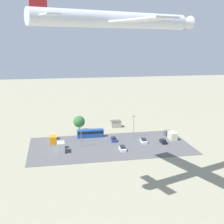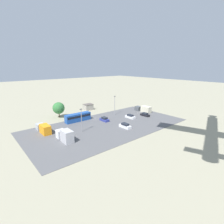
{
  "view_description": "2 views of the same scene",
  "coord_description": "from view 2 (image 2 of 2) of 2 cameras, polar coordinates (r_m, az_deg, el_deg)",
  "views": [
    {
      "loc": [
        19.35,
        115.39,
        36.61
      ],
      "look_at": [
        2.83,
        29.41,
        16.59
      ],
      "focal_mm": 50.0,
      "sensor_mm": 36.0,
      "label": 1
    },
    {
      "loc": [
        36.98,
        57.86,
        21.38
      ],
      "look_at": [
        -1.37,
        12.0,
        5.03
      ],
      "focal_mm": 28.0,
      "sensor_mm": 36.0,
      "label": 2
    }
  ],
  "objects": [
    {
      "name": "light_pole_lot_edge",
      "position": [
        75.18,
        0.88,
        2.45
      ],
      "size": [
        0.9,
        0.28,
        8.3
      ],
      "color": "gray",
      "rests_on": "ground"
    },
    {
      "name": "parked_car_0",
      "position": [
        67.9,
        -2.48,
        -2.43
      ],
      "size": [
        1.85,
        4.05,
        1.55
      ],
      "rotation": [
        0.0,
        0.0,
        3.14
      ],
      "color": "navy",
      "rests_on": "ground"
    },
    {
      "name": "bus",
      "position": [
        68.69,
        -11.07,
        -1.62
      ],
      "size": [
        10.19,
        2.49,
        3.06
      ],
      "rotation": [
        0.0,
        0.0,
        1.57
      ],
      "color": "#1E4C9E",
      "rests_on": "ground"
    },
    {
      "name": "parked_truck_0",
      "position": [
        60.71,
        -21.38,
        -5.04
      ],
      "size": [
        2.4,
        8.39,
        2.82
      ],
      "rotation": [
        0.0,
        0.0,
        3.14
      ],
      "color": "#ADB2B7",
      "rests_on": "ground"
    },
    {
      "name": "parked_truck_2",
      "position": [
        52.2,
        -15.04,
        -7.43
      ],
      "size": [
        2.46,
        7.24,
        3.49
      ],
      "rotation": [
        0.0,
        0.0,
        3.14
      ],
      "color": "silver",
      "rests_on": "ground"
    },
    {
      "name": "light_pole_lot_centre",
      "position": [
        56.91,
        -9.94,
        -2.34
      ],
      "size": [
        0.9,
        0.28,
        7.72
      ],
      "color": "gray",
      "rests_on": "ground"
    },
    {
      "name": "parking_lot_surface",
      "position": [
        63.11,
        -1.32,
        -4.47
      ],
      "size": [
        56.89,
        29.18,
        0.08
      ],
      "color": "#565659",
      "rests_on": "ground"
    },
    {
      "name": "parked_car_1",
      "position": [
        72.01,
        5.99,
        -1.48
      ],
      "size": [
        1.85,
        4.46,
        1.47
      ],
      "color": "silver",
      "rests_on": "ground"
    },
    {
      "name": "tree_near_shed",
      "position": [
        74.99,
        -17.04,
        1.23
      ],
      "size": [
        4.83,
        4.83,
        6.44
      ],
      "color": "brown",
      "rests_on": "ground"
    },
    {
      "name": "parked_car_2",
      "position": [
        60.99,
        4.31,
        -4.53
      ],
      "size": [
        1.85,
        4.58,
        1.58
      ],
      "rotation": [
        0.0,
        0.0,
        3.14
      ],
      "color": "silver",
      "rests_on": "ground"
    },
    {
      "name": "ground_plane",
      "position": [
        71.92,
        -6.99,
        -2.11
      ],
      "size": [
        400.0,
        400.0,
        0.0
      ],
      "primitive_type": "plane",
      "color": "gray"
    },
    {
      "name": "parked_car_3",
      "position": [
        75.71,
        10.73,
        -0.84
      ],
      "size": [
        1.72,
        4.11,
        1.45
      ],
      "color": "black",
      "rests_on": "ground"
    },
    {
      "name": "shed_building",
      "position": [
        85.47,
        -7.79,
        1.66
      ],
      "size": [
        4.34,
        3.51,
        2.84
      ],
      "color": "#9E998E",
      "rests_on": "ground"
    },
    {
      "name": "parked_truck_1",
      "position": [
        82.2,
        10.31,
        0.96
      ],
      "size": [
        2.45,
        8.26,
        2.82
      ],
      "rotation": [
        0.0,
        0.0,
        3.14
      ],
      "color": "#4C5156",
      "rests_on": "ground"
    }
  ]
}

